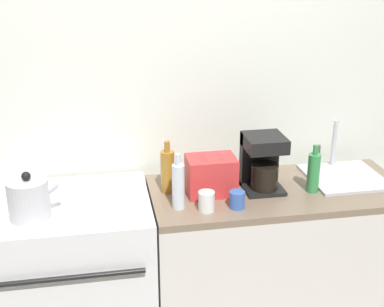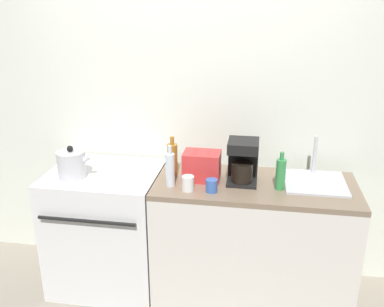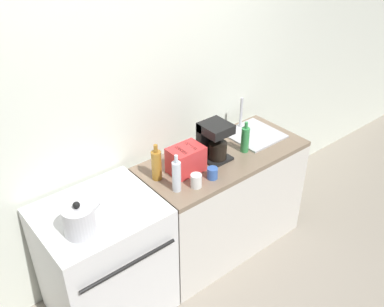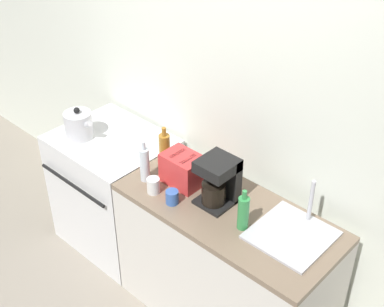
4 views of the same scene
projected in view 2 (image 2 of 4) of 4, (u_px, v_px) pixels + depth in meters
wall_back at (194, 109)px, 3.18m from camera, size 8.00×0.05×2.60m
stove at (108, 227)px, 3.20m from camera, size 0.79×0.70×0.91m
counter_block at (252, 242)px, 3.01m from camera, size 1.35×0.61×0.91m
kettle at (72, 164)px, 2.92m from camera, size 0.24×0.19×0.23m
toaster at (202, 166)px, 2.89m from camera, size 0.25×0.18×0.20m
coffee_maker at (243, 160)px, 2.84m from camera, size 0.20×0.21×0.29m
sink_tray at (315, 181)px, 2.86m from camera, size 0.40×0.41×0.28m
bottle_amber at (172, 159)px, 2.97m from camera, size 0.07×0.07×0.28m
bottle_clear at (170, 169)px, 2.78m from camera, size 0.06×0.06×0.28m
bottle_green at (281, 174)px, 2.74m from camera, size 0.06×0.06×0.25m
cup_blue at (212, 186)px, 2.72m from camera, size 0.08×0.08×0.08m
cup_white at (188, 183)px, 2.74m from camera, size 0.08×0.08×0.10m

